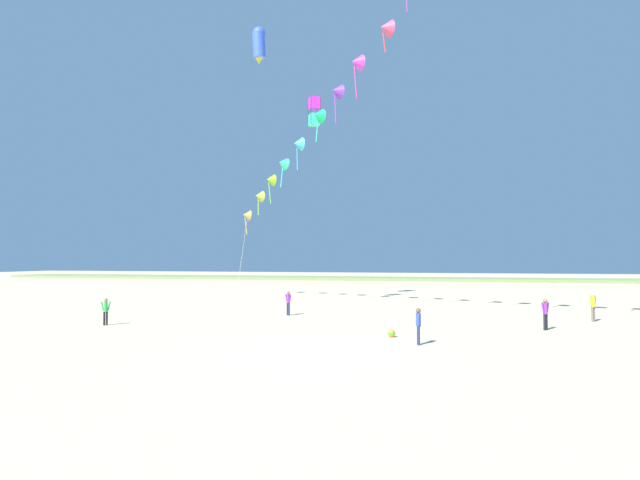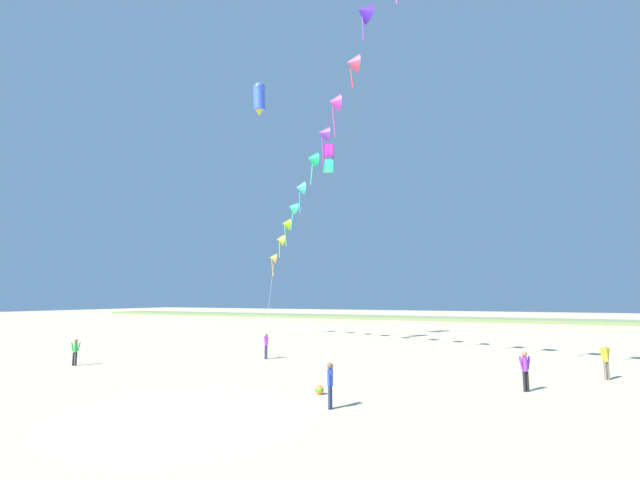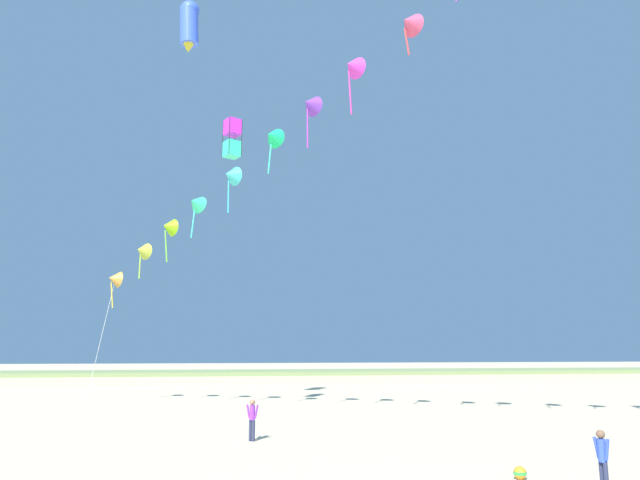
% 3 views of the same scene
% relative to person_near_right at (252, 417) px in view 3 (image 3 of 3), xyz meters
% --- Properties ---
extents(dune_ridge, '(120.00, 8.55, 1.26)m').
position_rel_person_near_right_xyz_m(dune_ridge, '(4.80, 36.27, -0.30)').
color(dune_ridge, '#BFAE8B').
rests_on(dune_ridge, ground).
extents(person_near_right, '(0.53, 0.35, 1.61)m').
position_rel_person_near_right_xyz_m(person_near_right, '(0.00, 0.00, 0.00)').
color(person_near_right, '#282D4C').
rests_on(person_near_right, ground).
extents(person_far_left, '(0.22, 0.56, 1.59)m').
position_rel_person_near_right_xyz_m(person_far_left, '(8.84, -9.58, -0.01)').
color(person_far_left, '#282D4C').
rests_on(person_far_left, ground).
extents(kite_banner_string, '(29.32, 31.26, 26.17)m').
position_rel_person_near_right_xyz_m(kite_banner_string, '(4.48, 0.91, 16.03)').
color(kite_banner_string, gold).
extents(large_kite_low_lead, '(1.33, 1.33, 2.65)m').
position_rel_person_near_right_xyz_m(large_kite_low_lead, '(-1.57, 13.33, 16.70)').
color(large_kite_low_lead, '#34E3B1').
extents(large_kite_mid_trail, '(1.31, 1.25, 2.91)m').
position_rel_person_near_right_xyz_m(large_kite_mid_trail, '(-3.67, 4.09, 19.44)').
color(large_kite_mid_trail, '#3C5EF0').
extents(beach_ball, '(0.36, 0.36, 0.36)m').
position_rel_person_near_right_xyz_m(beach_ball, '(7.50, -7.66, -0.75)').
color(beach_ball, orange).
rests_on(beach_ball, ground).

